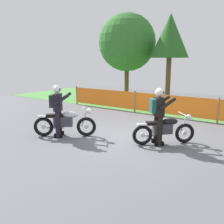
% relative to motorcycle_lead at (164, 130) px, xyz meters
% --- Properties ---
extents(ground, '(24.00, 24.00, 0.02)m').
position_rel_motorcycle_lead_xyz_m(ground, '(-1.15, 0.03, -0.45)').
color(ground, '#5B5B60').
extents(grass_verge, '(24.00, 5.85, 0.01)m').
position_rel_motorcycle_lead_xyz_m(grass_verge, '(-1.15, 6.46, -0.44)').
color(grass_verge, '#4C8C3D').
rests_on(grass_verge, ground).
extents(barrier_fence, '(11.44, 0.08, 1.05)m').
position_rel_motorcycle_lead_xyz_m(barrier_fence, '(-1.15, 3.53, 0.10)').
color(barrier_fence, '#997547').
rests_on(barrier_fence, ground).
extents(tree_leftmost, '(3.60, 3.60, 5.35)m').
position_rel_motorcycle_lead_xyz_m(tree_leftmost, '(-5.70, 7.07, 3.10)').
color(tree_leftmost, brown).
rests_on(tree_leftmost, ground).
extents(tree_near_left, '(2.16, 2.16, 5.01)m').
position_rel_motorcycle_lead_xyz_m(tree_near_left, '(-2.79, 6.92, 3.32)').
color(tree_near_left, brown).
rests_on(tree_near_left, ground).
extents(motorcycle_lead, '(1.46, 1.42, 0.92)m').
position_rel_motorcycle_lead_xyz_m(motorcycle_lead, '(0.00, 0.00, 0.00)').
color(motorcycle_lead, black).
rests_on(motorcycle_lead, ground).
extents(motorcycle_trailing, '(1.73, 1.30, 0.97)m').
position_rel_motorcycle_lead_xyz_m(motorcycle_trailing, '(-2.99, -1.15, 0.03)').
color(motorcycle_trailing, black).
rests_on(motorcycle_trailing, ground).
extents(rider_lead, '(0.77, 0.76, 1.69)m').
position_rel_motorcycle_lead_xyz_m(rider_lead, '(-0.15, -0.15, 0.51)').
color(rider_lead, black).
rests_on(rider_lead, ground).
extents(rider_trailing, '(0.78, 0.73, 1.69)m').
position_rel_motorcycle_lead_xyz_m(rider_trailing, '(-3.17, -1.28, 0.51)').
color(rider_trailing, black).
rests_on(rider_trailing, ground).
extents(traffic_cone, '(0.32, 0.32, 0.53)m').
position_rel_motorcycle_lead_xyz_m(traffic_cone, '(-0.84, 1.18, -0.18)').
color(traffic_cone, black).
rests_on(traffic_cone, ground).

